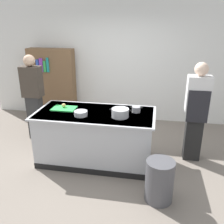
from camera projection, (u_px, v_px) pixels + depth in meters
The scene contains 12 objects.
ground_plane at pixel (96, 159), 4.39m from camera, with size 10.00×10.00×0.00m, color slate.
back_wall at pixel (116, 57), 5.78m from camera, with size 6.40×0.12×3.00m, color white.
counter_island at pixel (96, 136), 4.22m from camera, with size 1.98×0.98×0.90m.
cutting_board at pixel (64, 108), 4.21m from camera, with size 0.40×0.28×0.02m, color green.
onion at pixel (64, 105), 4.23m from camera, with size 0.07×0.07×0.07m, color tan.
stock_pot at pixel (120, 113), 3.86m from camera, with size 0.34×0.27×0.14m.
sauce_pan at pixel (136, 109), 4.07m from camera, with size 0.21×0.14×0.09m.
mixing_bowl at pixel (81, 113), 3.91m from camera, with size 0.22×0.22×0.08m, color #B7BABF.
trash_bin at pixel (159, 181), 3.32m from camera, with size 0.39×0.39×0.61m, color #4C4C51.
person_chef at pixel (196, 111), 4.11m from camera, with size 0.38×0.25×1.72m.
person_guest at pixel (33, 96), 4.89m from camera, with size 0.38×0.24×1.72m.
bookshelf at pixel (53, 84), 5.98m from camera, with size 1.10×0.31×1.70m.
Camera 1 is at (0.96, -3.68, 2.37)m, focal length 39.44 mm.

